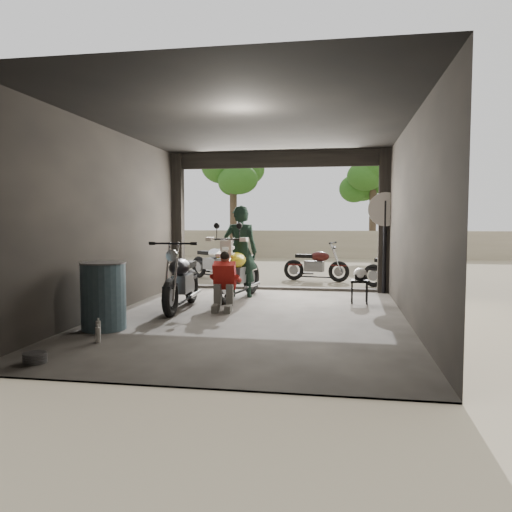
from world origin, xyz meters
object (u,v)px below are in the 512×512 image
(rider, at_px, (240,252))
(helmet, at_px, (360,274))
(mechanic, at_px, (224,283))
(main_bike, at_px, (239,268))
(stool, at_px, (359,284))
(outside_bike_a, at_px, (213,259))
(sign_post, at_px, (385,226))
(outside_bike_c, at_px, (398,267))
(outside_bike_b, at_px, (316,262))
(left_bike, at_px, (182,275))
(oil_drum, at_px, (104,297))

(rider, xyz_separation_m, helmet, (2.45, -0.42, -0.38))
(rider, height_order, mechanic, rider)
(main_bike, bearing_deg, helmet, 6.23)
(mechanic, relative_size, stool, 2.18)
(main_bike, bearing_deg, outside_bike_a, 123.83)
(sign_post, bearing_deg, outside_bike_a, 131.33)
(outside_bike_c, bearing_deg, outside_bike_b, 87.28)
(outside_bike_a, height_order, outside_bike_b, outside_bike_a)
(left_bike, bearing_deg, rider, 61.14)
(outside_bike_b, bearing_deg, outside_bike_a, 105.47)
(outside_bike_a, bearing_deg, stool, -92.99)
(oil_drum, bearing_deg, outside_bike_c, 47.98)
(outside_bike_b, bearing_deg, stool, -151.51)
(outside_bike_b, xyz_separation_m, oil_drum, (-2.79, -6.61, -0.03))
(outside_bike_a, relative_size, helmet, 6.37)
(sign_post, bearing_deg, stool, -136.27)
(outside_bike_c, relative_size, oil_drum, 1.58)
(rider, distance_m, oil_drum, 3.73)
(mechanic, xyz_separation_m, helmet, (2.43, 1.19, 0.08))
(mechanic, bearing_deg, left_bike, 174.14)
(outside_bike_b, bearing_deg, mechanic, 176.29)
(outside_bike_c, xyz_separation_m, stool, (-0.97, -2.28, -0.14))
(outside_bike_a, relative_size, stool, 3.64)
(rider, height_order, stool, rider)
(outside_bike_a, relative_size, mechanic, 1.67)
(main_bike, height_order, oil_drum, main_bike)
(oil_drum, bearing_deg, sign_post, 45.49)
(stool, bearing_deg, left_bike, -159.95)
(sign_post, bearing_deg, left_bike, -169.59)
(main_bike, height_order, outside_bike_a, main_bike)
(left_bike, relative_size, outside_bike_a, 1.09)
(left_bike, bearing_deg, oil_drum, -110.88)
(rider, bearing_deg, sign_post, -165.11)
(outside_bike_a, distance_m, mechanic, 4.85)
(main_bike, xyz_separation_m, outside_bike_c, (3.40, 2.08, -0.12))
(outside_bike_a, relative_size, rider, 0.88)
(stool, relative_size, sign_post, 0.21)
(outside_bike_b, xyz_separation_m, helmet, (1.02, -3.59, 0.06))
(main_bike, distance_m, outside_bike_c, 3.99)
(left_bike, height_order, outside_bike_c, left_bike)
(outside_bike_b, bearing_deg, left_bike, 167.95)
(mechanic, relative_size, helmet, 3.82)
(main_bike, height_order, mechanic, main_bike)
(outside_bike_a, height_order, rider, rider)
(stool, bearing_deg, outside_bike_b, 105.75)
(left_bike, xyz_separation_m, oil_drum, (-0.59, -1.85, -0.13))
(main_bike, relative_size, helmet, 7.32)
(outside_bike_c, xyz_separation_m, mechanic, (-3.39, -3.47, -0.02))
(left_bike, bearing_deg, mechanic, -4.54)
(outside_bike_c, bearing_deg, outside_bike_a, 106.90)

